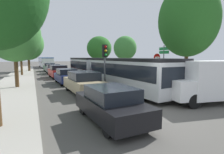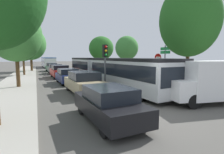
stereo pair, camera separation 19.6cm
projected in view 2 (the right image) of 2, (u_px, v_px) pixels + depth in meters
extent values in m
plane|color=#4F4C47|center=(150.00, 116.00, 7.48)|extent=(200.00, 200.00, 0.00)
cube|color=#9E998E|center=(23.00, 76.00, 23.11)|extent=(3.20, 49.60, 0.14)
cube|color=silver|center=(129.00, 74.00, 13.00)|extent=(3.02, 9.26, 1.97)
cube|color=black|center=(129.00, 69.00, 12.95)|extent=(3.02, 8.90, 0.86)
cube|color=black|center=(129.00, 60.00, 12.87)|extent=(3.02, 9.26, 0.19)
cube|color=silver|center=(89.00, 68.00, 20.64)|extent=(2.84, 6.39, 1.97)
cube|color=black|center=(89.00, 65.00, 20.60)|extent=(2.84, 6.14, 0.86)
cube|color=black|center=(89.00, 59.00, 20.52)|extent=(2.84, 6.39, 0.19)
cylinder|color=black|center=(101.00, 70.00, 17.45)|extent=(1.87, 1.07, 1.81)
cube|color=black|center=(176.00, 77.00, 8.97)|extent=(2.16, 0.23, 1.06)
cylinder|color=black|center=(167.00, 90.00, 10.97)|extent=(0.35, 0.98, 0.96)
cylinder|color=black|center=(141.00, 93.00, 10.03)|extent=(0.35, 0.98, 0.96)
cylinder|color=black|center=(121.00, 79.00, 16.13)|extent=(0.35, 0.98, 0.96)
cylinder|color=black|center=(100.00, 80.00, 15.20)|extent=(0.35, 0.98, 0.96)
cylinder|color=black|center=(97.00, 74.00, 21.19)|extent=(0.35, 0.98, 0.96)
cylinder|color=black|center=(81.00, 75.00, 20.26)|extent=(0.35, 0.98, 0.96)
cube|color=silver|center=(48.00, 62.00, 42.77)|extent=(2.79, 11.26, 1.95)
cube|color=black|center=(48.00, 61.00, 42.73)|extent=(2.80, 10.70, 0.82)
cube|color=#234C93|center=(48.00, 58.00, 42.64)|extent=(2.79, 11.26, 0.19)
cylinder|color=black|center=(43.00, 65.00, 45.73)|extent=(0.32, 0.98, 0.97)
cylinder|color=black|center=(51.00, 65.00, 46.61)|extent=(0.32, 0.98, 0.97)
cylinder|color=black|center=(45.00, 66.00, 39.39)|extent=(0.32, 0.98, 0.97)
cylinder|color=black|center=(54.00, 66.00, 40.27)|extent=(0.32, 0.98, 0.97)
cube|color=black|center=(108.00, 107.00, 6.86)|extent=(1.85, 4.03, 0.64)
cube|color=black|center=(109.00, 93.00, 6.72)|extent=(1.63, 2.14, 0.49)
cylinder|color=black|center=(82.00, 107.00, 7.72)|extent=(0.23, 0.61, 0.60)
cylinder|color=black|center=(111.00, 104.00, 8.33)|extent=(0.23, 0.61, 0.60)
cylinder|color=black|center=(105.00, 128.00, 5.46)|extent=(0.23, 0.61, 0.60)
cylinder|color=black|center=(142.00, 121.00, 6.07)|extent=(0.23, 0.61, 0.60)
cube|color=tan|center=(84.00, 84.00, 12.21)|extent=(2.03, 4.44, 0.71)
cube|color=black|center=(84.00, 75.00, 12.05)|extent=(1.80, 2.36, 0.54)
cylinder|color=black|center=(68.00, 86.00, 13.15)|extent=(0.26, 0.67, 0.67)
cylinder|color=black|center=(88.00, 85.00, 13.83)|extent=(0.26, 0.67, 0.67)
cylinder|color=black|center=(78.00, 93.00, 10.66)|extent=(0.26, 0.67, 0.67)
cylinder|color=black|center=(102.00, 91.00, 11.34)|extent=(0.26, 0.67, 0.67)
cube|color=navy|center=(68.00, 77.00, 16.70)|extent=(1.89, 4.13, 0.66)
cube|color=black|center=(68.00, 71.00, 16.54)|extent=(1.67, 2.19, 0.50)
cylinder|color=black|center=(58.00, 79.00, 17.57)|extent=(0.24, 0.63, 0.62)
cylinder|color=black|center=(72.00, 78.00, 18.20)|extent=(0.24, 0.63, 0.62)
cylinder|color=black|center=(62.00, 82.00, 15.25)|extent=(0.24, 0.63, 0.62)
cylinder|color=black|center=(79.00, 81.00, 15.88)|extent=(0.24, 0.63, 0.62)
cube|color=#B21E19|center=(60.00, 72.00, 21.40)|extent=(2.05, 4.48, 0.71)
cube|color=black|center=(60.00, 67.00, 21.23)|extent=(1.82, 2.38, 0.55)
cylinder|color=black|center=(52.00, 74.00, 22.35)|extent=(0.26, 0.68, 0.67)
cylinder|color=black|center=(64.00, 74.00, 23.03)|extent=(0.26, 0.68, 0.67)
cylinder|color=black|center=(55.00, 76.00, 19.83)|extent=(0.26, 0.68, 0.67)
cylinder|color=black|center=(69.00, 76.00, 20.51)|extent=(0.26, 0.68, 0.67)
cube|color=#47474C|center=(55.00, 70.00, 26.43)|extent=(1.96, 4.27, 0.68)
cube|color=black|center=(55.00, 66.00, 26.27)|extent=(1.73, 2.27, 0.52)
cylinder|color=black|center=(49.00, 71.00, 27.33)|extent=(0.25, 0.65, 0.64)
cylinder|color=black|center=(59.00, 71.00, 27.98)|extent=(0.25, 0.65, 0.64)
cylinder|color=black|center=(51.00, 72.00, 24.93)|extent=(0.25, 0.65, 0.64)
cylinder|color=black|center=(62.00, 72.00, 25.58)|extent=(0.25, 0.65, 0.64)
cube|color=#236638|center=(52.00, 68.00, 31.25)|extent=(1.94, 4.23, 0.67)
cube|color=black|center=(52.00, 64.00, 31.09)|extent=(1.71, 2.25, 0.51)
cylinder|color=black|center=(47.00, 69.00, 32.15)|extent=(0.24, 0.64, 0.63)
cylinder|color=black|center=(55.00, 69.00, 32.79)|extent=(0.24, 0.64, 0.63)
cylinder|color=black|center=(48.00, 70.00, 29.77)|extent=(0.24, 0.64, 0.63)
cylinder|color=black|center=(57.00, 70.00, 30.42)|extent=(0.24, 0.64, 0.63)
cube|color=white|center=(217.00, 79.00, 9.63)|extent=(4.40, 2.74, 2.00)
cube|color=white|center=(177.00, 89.00, 9.14)|extent=(1.24, 2.04, 1.00)
cylinder|color=black|center=(194.00, 102.00, 8.47)|extent=(0.75, 0.37, 0.72)
cylinder|color=black|center=(174.00, 94.00, 10.10)|extent=(0.75, 0.37, 0.72)
cylinder|color=black|center=(222.00, 92.00, 10.81)|extent=(0.75, 0.37, 0.72)
cylinder|color=#56595E|center=(105.00, 68.00, 12.68)|extent=(0.12, 0.12, 3.40)
cube|color=black|center=(105.00, 51.00, 12.54)|extent=(0.34, 0.27, 0.90)
sphere|color=red|center=(106.00, 47.00, 12.38)|extent=(0.18, 0.18, 0.18)
sphere|color=#EAAD14|center=(106.00, 51.00, 12.41)|extent=(0.18, 0.18, 0.18)
sphere|color=green|center=(106.00, 55.00, 12.44)|extent=(0.18, 0.18, 0.18)
cylinder|color=#56595E|center=(158.00, 72.00, 15.61)|extent=(0.08, 0.08, 2.40)
cylinder|color=red|center=(158.00, 58.00, 15.47)|extent=(0.70, 0.03, 0.70)
cube|color=white|center=(158.00, 58.00, 15.45)|extent=(0.50, 0.04, 0.14)
cylinder|color=#56595E|center=(165.00, 65.00, 16.57)|extent=(0.10, 0.10, 3.60)
cube|color=#197A38|center=(165.00, 49.00, 16.40)|extent=(0.14, 1.40, 0.28)
cube|color=#197A38|center=(165.00, 52.00, 16.44)|extent=(0.14, 1.40, 0.28)
cylinder|color=#51381E|center=(18.00, 72.00, 13.94)|extent=(0.29, 0.29, 2.67)
ellipsoid|color=#3D7F38|center=(16.00, 34.00, 13.61)|extent=(3.93, 3.93, 4.27)
cylinder|color=#51381E|center=(24.00, 67.00, 23.33)|extent=(0.27, 0.27, 2.47)
ellipsoid|color=#1E561E|center=(23.00, 46.00, 23.03)|extent=(3.58, 3.58, 3.84)
ellipsoid|color=#3D7F38|center=(27.00, 51.00, 22.96)|extent=(2.15, 2.15, 2.11)
cylinder|color=#51381E|center=(32.00, 64.00, 30.36)|extent=(0.38, 0.38, 2.69)
ellipsoid|color=#3D7F38|center=(30.00, 44.00, 29.97)|extent=(5.13, 5.13, 5.55)
ellipsoid|color=#1E561E|center=(33.00, 49.00, 30.50)|extent=(3.08, 3.08, 3.05)
cylinder|color=#51381E|center=(187.00, 67.00, 14.63)|extent=(0.29, 0.29, 3.28)
ellipsoid|color=#286623|center=(189.00, 20.00, 14.19)|extent=(4.78, 4.78, 5.97)
cylinder|color=#51381E|center=(127.00, 66.00, 25.33)|extent=(0.31, 0.31, 2.53)
ellipsoid|color=#3D7F38|center=(127.00, 48.00, 25.04)|extent=(3.30, 3.30, 3.41)
ellipsoid|color=#3D7F38|center=(125.00, 52.00, 25.09)|extent=(1.98, 1.98, 1.88)
cylinder|color=#51381E|center=(101.00, 64.00, 33.79)|extent=(0.33, 0.33, 2.51)
ellipsoid|color=#286623|center=(101.00, 48.00, 33.46)|extent=(4.72, 4.72, 4.50)
ellipsoid|color=#3D7F38|center=(101.00, 52.00, 33.80)|extent=(2.83, 2.83, 2.48)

